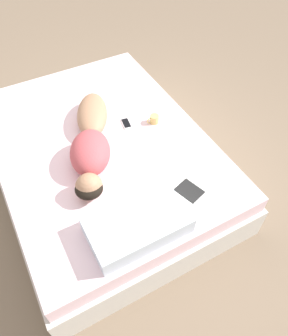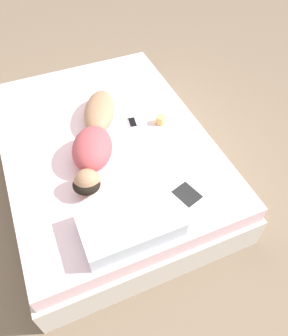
# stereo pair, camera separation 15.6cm
# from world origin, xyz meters

# --- Properties ---
(ground_plane) EXTENTS (12.00, 12.00, 0.00)m
(ground_plane) POSITION_xyz_m (0.00, 0.00, 0.00)
(ground_plane) COLOR #7A6651
(bed) EXTENTS (1.72, 2.32, 0.48)m
(bed) POSITION_xyz_m (0.00, 0.00, 0.24)
(bed) COLOR beige
(bed) RESTS_ON ground_plane
(person) EXTENTS (0.69, 1.17, 0.23)m
(person) POSITION_xyz_m (0.10, 0.08, 0.58)
(person) COLOR #A37556
(person) RESTS_ON bed
(open_magazine) EXTENTS (0.51, 0.39, 0.01)m
(open_magazine) POSITION_xyz_m (-0.47, 0.77, 0.48)
(open_magazine) COLOR white
(open_magazine) RESTS_ON bed
(coffee_mug) EXTENTS (0.11, 0.08, 0.08)m
(coffee_mug) POSITION_xyz_m (-0.51, 0.02, 0.52)
(coffee_mug) COLOR tan
(coffee_mug) RESTS_ON bed
(cell_phone) EXTENTS (0.09, 0.15, 0.01)m
(cell_phone) POSITION_xyz_m (-0.29, -0.08, 0.48)
(cell_phone) COLOR silver
(cell_phone) RESTS_ON bed
(pillow) EXTENTS (0.65, 0.38, 0.14)m
(pillow) POSITION_xyz_m (0.12, 0.90, 0.55)
(pillow) COLOR silver
(pillow) RESTS_ON bed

